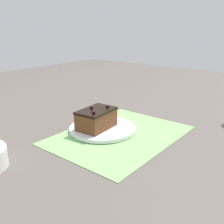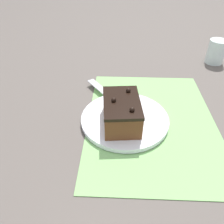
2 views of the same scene
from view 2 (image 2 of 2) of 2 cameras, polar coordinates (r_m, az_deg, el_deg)
name	(u,v)px [view 2 (image 2 of 2)]	position (r m, az deg, el deg)	size (l,w,h in m)	color
ground_plane	(151,120)	(0.60, 10.12, -2.19)	(3.00, 3.00, 0.00)	#544C47
placemat_woven	(151,120)	(0.60, 10.14, -2.04)	(0.46, 0.34, 0.00)	#7AB266
cake_plate	(125,119)	(0.58, 3.35, -1.78)	(0.23, 0.23, 0.01)	white
chocolate_cake	(122,112)	(0.54, 2.51, 0.09)	(0.14, 0.10, 0.08)	brown
serving_knife	(114,99)	(0.63, 0.62, 3.36)	(0.18, 0.14, 0.01)	slate
drinking_glass	(216,52)	(0.96, 25.59, 14.04)	(0.07, 0.07, 0.09)	silver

